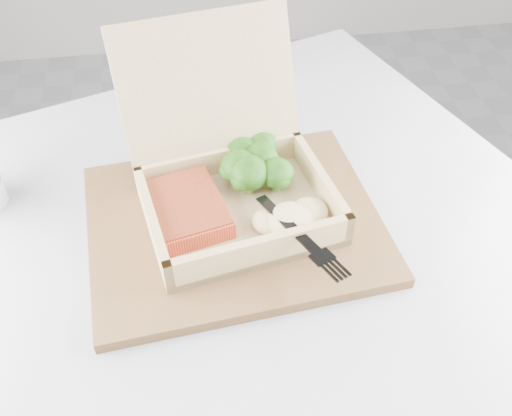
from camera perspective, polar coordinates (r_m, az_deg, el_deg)
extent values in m
cylinder|color=black|center=(1.00, -0.70, -18.70)|extent=(0.08, 0.08, 0.70)
cube|color=#AEAFB8|center=(0.69, -0.97, -5.09)|extent=(1.02, 1.02, 0.03)
cube|color=brown|center=(0.70, -2.20, -1.50)|extent=(0.37, 0.31, 0.01)
cube|color=tan|center=(0.69, -1.64, -0.69)|extent=(0.25, 0.21, 0.01)
cube|color=tan|center=(0.66, -10.25, -1.74)|extent=(0.04, 0.17, 0.04)
cube|color=tan|center=(0.71, 6.40, 2.29)|extent=(0.04, 0.17, 0.04)
cube|color=tan|center=(0.63, 0.59, -4.48)|extent=(0.22, 0.05, 0.04)
cube|color=tan|center=(0.73, -3.58, 4.46)|extent=(0.22, 0.05, 0.04)
cube|color=tan|center=(0.71, -4.83, 12.22)|extent=(0.23, 0.11, 0.16)
cube|color=#D7472A|center=(0.68, -6.97, -0.14)|extent=(0.11, 0.13, 0.02)
ellipsoid|color=beige|center=(0.66, 3.49, -1.23)|extent=(0.09, 0.08, 0.03)
cube|color=black|center=(0.67, 0.43, 1.52)|extent=(0.06, 0.11, 0.02)
cube|color=black|center=(0.62, 4.46, -3.01)|extent=(0.04, 0.05, 0.01)
cube|color=white|center=(0.84, -5.27, 7.31)|extent=(0.11, 0.16, 0.00)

